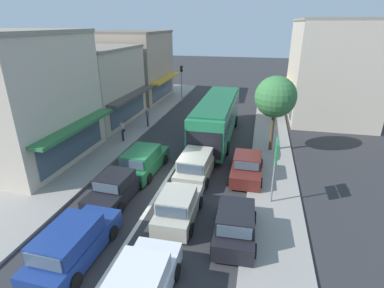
% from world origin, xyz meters
% --- Properties ---
extents(ground_plane, '(140.00, 140.00, 0.00)m').
position_xyz_m(ground_plane, '(0.00, 0.00, 0.00)').
color(ground_plane, '#2D2D30').
extents(lane_centre_line, '(0.20, 28.00, 0.01)m').
position_xyz_m(lane_centre_line, '(0.00, 4.00, 0.00)').
color(lane_centre_line, silver).
rests_on(lane_centre_line, ground).
extents(sidewalk_left, '(5.20, 44.00, 0.14)m').
position_xyz_m(sidewalk_left, '(-6.80, 6.00, 0.07)').
color(sidewalk_left, gray).
rests_on(sidewalk_left, ground).
extents(kerb_right, '(2.80, 44.00, 0.12)m').
position_xyz_m(kerb_right, '(6.20, 6.00, 0.06)').
color(kerb_right, gray).
rests_on(kerb_right, ground).
extents(shopfront_corner_near, '(8.52, 8.36, 8.36)m').
position_xyz_m(shopfront_corner_near, '(-10.18, 0.74, 4.17)').
color(shopfront_corner_near, beige).
rests_on(shopfront_corner_near, ground).
extents(shopfront_mid_block, '(8.33, 8.75, 6.78)m').
position_xyz_m(shopfront_mid_block, '(-10.18, 9.54, 3.39)').
color(shopfront_mid_block, '#B2A38E').
rests_on(shopfront_mid_block, ground).
extents(shopfront_far_end, '(8.84, 9.03, 7.87)m').
position_xyz_m(shopfront_far_end, '(-10.18, 18.76, 3.93)').
color(shopfront_far_end, gray).
rests_on(shopfront_far_end, ground).
extents(building_right_far, '(8.20, 11.19, 9.11)m').
position_xyz_m(building_right_far, '(11.48, 16.76, 4.55)').
color(building_right_far, beige).
rests_on(building_right_far, ground).
extents(city_bus, '(2.78, 10.87, 3.23)m').
position_xyz_m(city_bus, '(1.85, 7.58, 1.88)').
color(city_bus, '#237A4C').
rests_on(city_bus, ground).
extents(wagon_queue_far_back, '(2.03, 4.54, 1.58)m').
position_xyz_m(wagon_queue_far_back, '(-1.57, -6.92, 0.75)').
color(wagon_queue_far_back, navy).
rests_on(wagon_queue_far_back, ground).
extents(wagon_adjacent_lane_lead, '(2.07, 4.56, 1.58)m').
position_xyz_m(wagon_adjacent_lane_lead, '(-1.70, 0.74, 0.75)').
color(wagon_adjacent_lane_lead, '#1E6638').
rests_on(wagon_adjacent_lane_lead, ground).
extents(wagon_behind_bus_mid, '(2.02, 4.54, 1.58)m').
position_xyz_m(wagon_behind_bus_mid, '(1.64, 0.93, 0.75)').
color(wagon_behind_bus_mid, '#B7B29E').
rests_on(wagon_behind_bus_mid, ground).
extents(hatchback_adjacent_lane_trail, '(1.85, 3.72, 1.54)m').
position_xyz_m(hatchback_adjacent_lane_trail, '(1.74, -3.52, 0.71)').
color(hatchback_adjacent_lane_trail, '#B7B29E').
rests_on(hatchback_adjacent_lane_trail, ground).
extents(sedan_queue_gap_filler, '(2.05, 4.28, 1.47)m').
position_xyz_m(sedan_queue_gap_filler, '(-1.95, -2.45, 0.66)').
color(sedan_queue_gap_filler, black).
rests_on(sedan_queue_gap_filler, ground).
extents(parked_hatchback_kerb_front, '(1.93, 3.76, 1.54)m').
position_xyz_m(parked_hatchback_kerb_front, '(4.48, -4.24, 0.71)').
color(parked_hatchback_kerb_front, black).
rests_on(parked_hatchback_kerb_front, ground).
extents(parked_sedan_kerb_second, '(1.92, 4.21, 1.47)m').
position_xyz_m(parked_sedan_kerb_second, '(4.62, 1.62, 0.66)').
color(parked_sedan_kerb_second, '#561E19').
rests_on(parked_sedan_kerb_second, ground).
extents(traffic_light_downstreet, '(0.32, 0.24, 4.20)m').
position_xyz_m(traffic_light_downstreet, '(-3.93, 18.53, 2.85)').
color(traffic_light_downstreet, gray).
rests_on(traffic_light_downstreet, ground).
extents(directional_road_sign, '(0.10, 1.40, 3.60)m').
position_xyz_m(directional_road_sign, '(6.05, -1.13, 2.70)').
color(directional_road_sign, gray).
rests_on(directional_road_sign, ground).
extents(street_tree_right, '(2.84, 2.84, 5.45)m').
position_xyz_m(street_tree_right, '(6.09, 5.92, 4.01)').
color(street_tree_right, brown).
rests_on(street_tree_right, ground).
extents(pedestrian_with_handbag_near, '(0.53, 0.57, 1.63)m').
position_xyz_m(pedestrian_with_handbag_near, '(-5.13, 5.11, 1.07)').
color(pedestrian_with_handbag_near, '#232838').
rests_on(pedestrian_with_handbag_near, sidewalk_left).
extents(pedestrian_browsing_midblock, '(0.36, 0.52, 1.63)m').
position_xyz_m(pedestrian_browsing_midblock, '(-4.52, 8.89, 1.07)').
color(pedestrian_browsing_midblock, '#333338').
rests_on(pedestrian_browsing_midblock, sidewalk_left).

